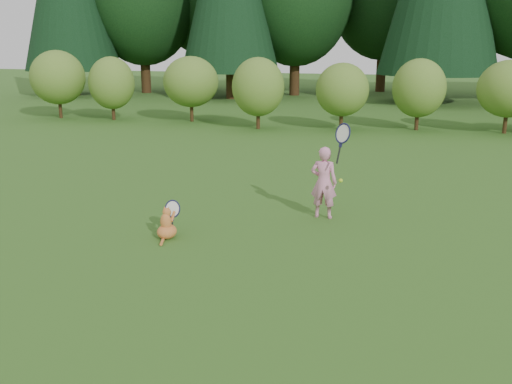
% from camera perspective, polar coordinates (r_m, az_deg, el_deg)
% --- Properties ---
extents(ground, '(100.00, 100.00, 0.00)m').
position_cam_1_polar(ground, '(9.17, -2.56, -5.38)').
color(ground, '#235217').
rests_on(ground, ground).
extents(shrub_row, '(28.00, 3.00, 2.80)m').
position_cam_1_polar(shrub_row, '(21.41, 8.45, 9.96)').
color(shrub_row, '#567E27').
rests_on(shrub_row, ground).
extents(child, '(0.78, 0.52, 1.99)m').
position_cam_1_polar(child, '(10.48, 6.85, 1.12)').
color(child, pink).
rests_on(child, ground).
extents(cat, '(0.41, 0.77, 0.72)m').
position_cam_1_polar(cat, '(9.55, -8.91, -2.97)').
color(cat, '#B75923').
rests_on(cat, ground).
extents(tennis_ball, '(0.07, 0.07, 0.07)m').
position_cam_1_polar(tennis_ball, '(10.09, 8.47, 1.14)').
color(tennis_ball, '#A7D919').
rests_on(tennis_ball, ground).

